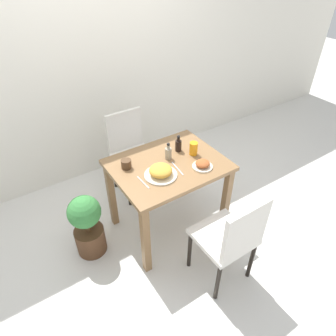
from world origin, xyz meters
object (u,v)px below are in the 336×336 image
(drink_cup, at_px, (126,164))
(juice_glass, at_px, (194,148))
(chair_far, at_px, (130,149))
(food_plate, at_px, (161,171))
(condiment_bottle, at_px, (168,153))
(sauce_bottle, at_px, (178,145))
(potted_plant_left, at_px, (87,225))
(chair_near, at_px, (231,237))
(side_plate, at_px, (203,164))

(drink_cup, bearing_deg, juice_glass, -13.94)
(chair_far, bearing_deg, food_plate, -99.35)
(condiment_bottle, bearing_deg, chair_far, 93.91)
(food_plate, bearing_deg, drink_cup, 126.72)
(chair_far, bearing_deg, sauce_bottle, -72.92)
(food_plate, relative_size, sauce_bottle, 1.69)
(juice_glass, relative_size, potted_plant_left, 0.19)
(drink_cup, bearing_deg, food_plate, -53.28)
(condiment_bottle, bearing_deg, drink_cup, 167.84)
(potted_plant_left, bearing_deg, chair_near, -47.18)
(chair_far, height_order, drink_cup, chair_far)
(food_plate, bearing_deg, chair_far, 80.65)
(juice_glass, distance_m, condiment_bottle, 0.23)
(food_plate, height_order, potted_plant_left, food_plate)
(chair_far, xyz_separation_m, potted_plant_left, (-0.75, -0.60, -0.19))
(chair_far, height_order, side_plate, chair_far)
(drink_cup, relative_size, potted_plant_left, 0.14)
(food_plate, distance_m, condiment_bottle, 0.25)
(food_plate, bearing_deg, potted_plant_left, 158.48)
(sauce_bottle, height_order, potted_plant_left, sauce_bottle)
(food_plate, xyz_separation_m, potted_plant_left, (-0.61, 0.24, -0.48))
(chair_near, height_order, juice_glass, chair_near)
(chair_far, height_order, condiment_bottle, condiment_bottle)
(side_plate, bearing_deg, sauce_bottle, 94.83)
(juice_glass, bearing_deg, chair_far, 110.05)
(side_plate, bearing_deg, potted_plant_left, 160.71)
(chair_near, height_order, condiment_bottle, condiment_bottle)
(sauce_bottle, relative_size, condiment_bottle, 1.00)
(drink_cup, bearing_deg, condiment_bottle, -12.16)
(food_plate, relative_size, juice_glass, 2.26)
(sauce_bottle, xyz_separation_m, potted_plant_left, (-0.94, 0.02, -0.50))
(side_plate, height_order, condiment_bottle, condiment_bottle)
(chair_far, xyz_separation_m, sauce_bottle, (0.19, -0.62, 0.31))
(juice_glass, bearing_deg, drink_cup, 166.06)
(chair_near, height_order, drink_cup, chair_near)
(condiment_bottle, relative_size, potted_plant_left, 0.25)
(juice_glass, bearing_deg, condiment_bottle, 163.18)
(side_plate, bearing_deg, chair_near, -104.21)
(food_plate, distance_m, potted_plant_left, 0.82)
(food_plate, bearing_deg, sauce_bottle, 34.11)
(side_plate, relative_size, juice_glass, 1.45)
(condiment_bottle, bearing_deg, sauce_bottle, 20.43)
(potted_plant_left, bearing_deg, food_plate, -21.52)
(sauce_bottle, relative_size, potted_plant_left, 0.25)
(drink_cup, relative_size, sauce_bottle, 0.54)
(side_plate, xyz_separation_m, juice_glass, (0.05, 0.20, 0.03))
(drink_cup, distance_m, condiment_bottle, 0.38)
(chair_far, relative_size, potted_plant_left, 1.44)
(sauce_bottle, xyz_separation_m, condiment_bottle, (-0.14, -0.05, 0.00))
(drink_cup, height_order, potted_plant_left, drink_cup)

